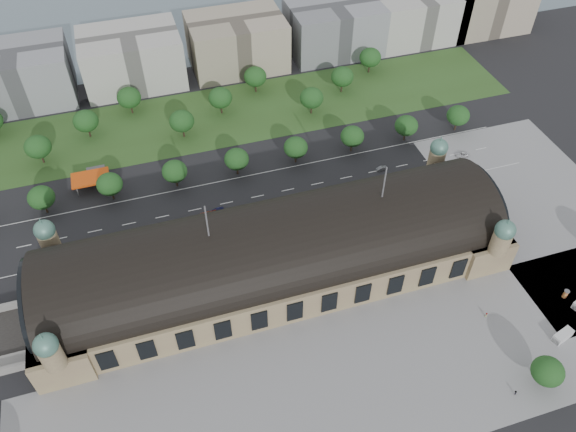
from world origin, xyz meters
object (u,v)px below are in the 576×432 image
object	(u,v)px
parked_car_1	(108,254)
parked_car_3	(155,252)
parked_car_4	(178,238)
pedestrian_0	(486,315)
parked_car_5	(145,250)
parked_car_6	(200,233)
parked_car_0	(44,277)
traffic_car_2	(135,231)
bus_east	(354,193)
traffic_car_6	(462,155)
traffic_car_5	(382,168)
bus_mid	(287,207)
petrol_station	(94,175)
van_south	(562,336)
advertising_column	(566,294)
pedestrian_4	(515,393)
parked_car_2	(87,259)
bus_west	(202,219)
traffic_car_4	(217,210)

from	to	relation	value
parked_car_1	parked_car_3	distance (m)	15.65
parked_car_4	pedestrian_0	distance (m)	104.85
parked_car_5	parked_car_6	size ratio (longest dim) A/B	0.83
parked_car_0	parked_car_5	size ratio (longest dim) A/B	1.02
traffic_car_2	bus_east	distance (m)	81.38
parked_car_0	bus_east	world-z (taller)	bus_east
traffic_car_6	parked_car_3	xyz separation A→B (m)	(-127.10, -15.21, -0.09)
parked_car_1	traffic_car_5	bearing A→B (deg)	59.84
parked_car_5	bus_mid	size ratio (longest dim) A/B	0.36
parked_car_1	bus_east	bearing A→B (deg)	54.10
petrol_station	van_south	xyz separation A→B (m)	(128.54, -114.61, -1.58)
traffic_car_5	pedestrian_0	bearing A→B (deg)	174.88
advertising_column	pedestrian_0	xyz separation A→B (m)	(-27.96, 0.89, -0.74)
traffic_car_5	parked_car_4	xyz separation A→B (m)	(-83.43, -13.20, 0.02)
van_south	pedestrian_4	xyz separation A→B (m)	(-23.36, -11.36, -0.51)
traffic_car_6	parked_car_4	world-z (taller)	parked_car_4
parked_car_6	advertising_column	size ratio (longest dim) A/B	1.74
parked_car_2	bus_west	world-z (taller)	bus_west
bus_west	advertising_column	size ratio (longest dim) A/B	3.81
parked_car_3	pedestrian_4	bearing A→B (deg)	10.06
traffic_car_4	advertising_column	size ratio (longest dim) A/B	1.48
petrol_station	parked_car_3	bearing A→B (deg)	-69.20
parked_car_2	parked_car_4	xyz separation A→B (m)	(31.17, 0.00, 0.11)
pedestrian_0	parked_car_5	bearing A→B (deg)	126.65
traffic_car_6	parked_car_4	bearing A→B (deg)	-78.85
parked_car_3	parked_car_6	bearing A→B (deg)	66.31
traffic_car_5	bus_east	bearing A→B (deg)	117.60
bus_mid	van_south	world-z (taller)	bus_mid
parked_car_1	pedestrian_0	distance (m)	125.23
bus_east	pedestrian_4	xyz separation A→B (m)	(12.39, -87.68, -0.94)
parked_car_2	pedestrian_0	world-z (taller)	pedestrian_0
parked_car_6	van_south	world-z (taller)	van_south
parked_car_1	parked_car_3	world-z (taller)	parked_car_1
traffic_car_6	parked_car_6	size ratio (longest dim) A/B	0.96
parked_car_3	bus_west	xyz separation A→B (m)	(18.57, 9.88, 1.05)
bus_mid	bus_west	bearing A→B (deg)	81.08
parked_car_1	bus_east	xyz separation A→B (m)	(91.10, 2.00, 0.98)
pedestrian_0	pedestrian_4	distance (m)	25.81
traffic_car_2	bus_mid	size ratio (longest dim) A/B	0.38
petrol_station	advertising_column	xyz separation A→B (m)	(139.24, -101.77, -1.27)
traffic_car_5	parked_car_5	xyz separation A→B (m)	(-95.43, -15.06, -0.10)
parked_car_2	parked_car_6	distance (m)	38.94
bus_mid	pedestrian_4	xyz separation A→B (m)	(38.85, -88.45, -0.94)
parked_car_6	van_south	bearing A→B (deg)	16.24
van_south	traffic_car_5	bearing A→B (deg)	86.73
traffic_car_4	van_south	distance (m)	120.77
parked_car_4	advertising_column	world-z (taller)	advertising_column
traffic_car_5	traffic_car_4	bearing A→B (deg)	86.24
advertising_column	parked_car_2	bearing A→B (deg)	156.98
traffic_car_6	parked_car_5	bearing A→B (deg)	-78.54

